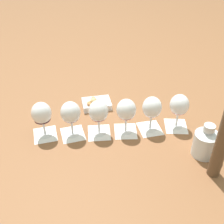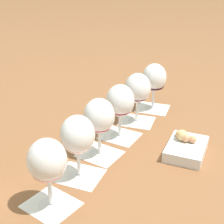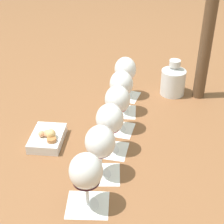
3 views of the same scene
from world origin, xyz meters
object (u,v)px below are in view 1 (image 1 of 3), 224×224
(wine_glass_1, at_px, (152,109))
(wine_glass_2, at_px, (126,111))
(ceramic_vase, at_px, (206,142))
(snack_dish, at_px, (96,103))
(wine_glass_3, at_px, (98,113))
(wine_glass_4, at_px, (71,114))
(wine_glass_5, at_px, (42,114))
(wine_glass_0, at_px, (179,106))

(wine_glass_1, height_order, wine_glass_2, same)
(ceramic_vase, xyz_separation_m, snack_dish, (0.58, 0.06, -0.05))
(wine_glass_2, xyz_separation_m, ceramic_vase, (-0.33, -0.11, -0.05))
(wine_glass_3, relative_size, ceramic_vase, 1.12)
(wine_glass_2, height_order, wine_glass_3, same)
(ceramic_vase, distance_m, snack_dish, 0.58)
(wine_glass_4, xyz_separation_m, wine_glass_5, (0.09, 0.09, 0.00))
(wine_glass_1, relative_size, wine_glass_3, 1.00)
(wine_glass_3, distance_m, snack_dish, 0.23)
(wine_glass_2, height_order, wine_glass_5, same)
(snack_dish, bearing_deg, wine_glass_0, -159.78)
(wine_glass_0, bearing_deg, ceramic_vase, 156.49)
(wine_glass_4, bearing_deg, ceramic_vase, -149.44)
(wine_glass_5, relative_size, ceramic_vase, 1.12)
(wine_glass_4, distance_m, snack_dish, 0.26)
(wine_glass_2, distance_m, wine_glass_3, 0.12)
(wine_glass_0, xyz_separation_m, wine_glass_5, (0.40, 0.46, 0.00))
(wine_glass_3, distance_m, ceramic_vase, 0.46)
(ceramic_vase, relative_size, snack_dish, 0.85)
(ceramic_vase, height_order, snack_dish, ceramic_vase)
(wine_glass_3, relative_size, wine_glass_4, 1.00)
(wine_glass_0, distance_m, wine_glass_3, 0.37)
(wine_glass_0, relative_size, ceramic_vase, 1.12)
(wine_glass_2, xyz_separation_m, wine_glass_4, (0.16, 0.18, -0.00))
(wine_glass_2, height_order, ceramic_vase, wine_glass_2)
(wine_glass_4, relative_size, wine_glass_5, 1.00)
(wine_glass_5, bearing_deg, wine_glass_3, -133.38)
(wine_glass_3, bearing_deg, wine_glass_4, 47.83)
(wine_glass_0, height_order, wine_glass_3, same)
(wine_glass_3, bearing_deg, wine_glass_0, -129.08)
(wine_glass_1, distance_m, wine_glass_2, 0.12)
(wine_glass_3, bearing_deg, wine_glass_1, -129.63)
(wine_glass_1, height_order, wine_glass_5, same)
(wine_glass_3, distance_m, wine_glass_4, 0.12)
(wine_glass_3, bearing_deg, wine_glass_5, 46.62)
(wine_glass_0, bearing_deg, wine_glass_4, 50.15)
(wine_glass_3, relative_size, wine_glass_5, 1.00)
(wine_glass_0, height_order, wine_glass_2, same)
(wine_glass_2, bearing_deg, snack_dish, -11.02)
(wine_glass_1, bearing_deg, snack_dish, 8.09)
(wine_glass_0, xyz_separation_m, wine_glass_4, (0.31, 0.37, -0.00))
(ceramic_vase, bearing_deg, wine_glass_3, 26.12)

